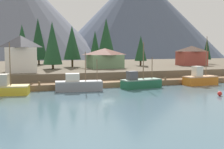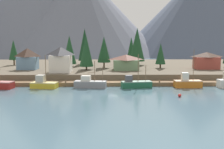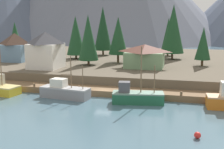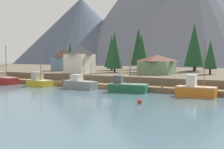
{
  "view_description": "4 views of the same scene",
  "coord_description": "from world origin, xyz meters",
  "px_view_note": "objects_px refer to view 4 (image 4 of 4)",
  "views": [
    {
      "loc": [
        -14.84,
        -47.96,
        7.29
      ],
      "look_at": [
        1.91,
        3.08,
        2.15
      ],
      "focal_mm": 44.57,
      "sensor_mm": 36.0,
      "label": 1
    },
    {
      "loc": [
        -1.17,
        -71.52,
        12.19
      ],
      "look_at": [
        -0.14,
        2.67,
        2.74
      ],
      "focal_mm": 45.61,
      "sensor_mm": 36.0,
      "label": 2
    },
    {
      "loc": [
        12.06,
        -42.43,
        11.77
      ],
      "look_at": [
        0.9,
        2.37,
        3.28
      ],
      "focal_mm": 46.27,
      "sensor_mm": 36.0,
      "label": 3
    },
    {
      "loc": [
        32.5,
        -52.71,
        7.02
      ],
      "look_at": [
        -1.13,
        3.85,
        2.87
      ],
      "focal_mm": 48.23,
      "sensor_mm": 36.0,
      "label": 4
    }
  ],
  "objects_px": {
    "fishing_boat_grey": "(80,84)",
    "house_green": "(157,64)",
    "conifer_mid_right": "(141,50)",
    "conifer_far_left": "(210,55)",
    "fishing_boat_red": "(3,79)",
    "channel_buoy": "(140,101)",
    "conifer_back_left": "(70,53)",
    "conifer_centre": "(194,45)",
    "conifer_far_right": "(138,47)",
    "fishing_boat_orange": "(195,90)",
    "fishing_boat_yellow": "(39,81)",
    "fishing_boat_green": "(127,87)",
    "house_blue": "(64,59)",
    "house_white": "(80,59)",
    "conifer_near_right": "(112,51)",
    "conifer_back_right": "(196,51)",
    "conifer_mid_left": "(115,50)"
  },
  "relations": [
    {
      "from": "fishing_boat_red",
      "to": "conifer_far_right",
      "type": "height_order",
      "value": "conifer_far_right"
    },
    {
      "from": "fishing_boat_grey",
      "to": "channel_buoy",
      "type": "distance_m",
      "value": 22.73
    },
    {
      "from": "fishing_boat_red",
      "to": "conifer_mid_right",
      "type": "relative_size",
      "value": 0.92
    },
    {
      "from": "fishing_boat_green",
      "to": "house_blue",
      "type": "relative_size",
      "value": 1.25
    },
    {
      "from": "conifer_near_right",
      "to": "conifer_back_right",
      "type": "distance_m",
      "value": 25.34
    },
    {
      "from": "fishing_boat_orange",
      "to": "fishing_boat_grey",
      "type": "bearing_deg",
      "value": 177.78
    },
    {
      "from": "fishing_boat_yellow",
      "to": "conifer_back_left",
      "type": "relative_size",
      "value": 0.89
    },
    {
      "from": "conifer_near_right",
      "to": "conifer_mid_left",
      "type": "distance_m",
      "value": 11.37
    },
    {
      "from": "conifer_mid_left",
      "to": "conifer_mid_right",
      "type": "distance_m",
      "value": 7.48
    },
    {
      "from": "conifer_centre",
      "to": "conifer_back_left",
      "type": "bearing_deg",
      "value": 178.38
    },
    {
      "from": "fishing_boat_green",
      "to": "fishing_boat_orange",
      "type": "xyz_separation_m",
      "value": [
        12.98,
        0.39,
        0.14
      ]
    },
    {
      "from": "conifer_back_right",
      "to": "conifer_centre",
      "type": "xyz_separation_m",
      "value": [
        1.52,
        -7.14,
        1.71
      ]
    },
    {
      "from": "fishing_boat_red",
      "to": "conifer_far_left",
      "type": "height_order",
      "value": "conifer_far_left"
    },
    {
      "from": "house_white",
      "to": "conifer_centre",
      "type": "height_order",
      "value": "conifer_centre"
    },
    {
      "from": "fishing_boat_orange",
      "to": "channel_buoy",
      "type": "xyz_separation_m",
      "value": [
        -4.86,
        -11.75,
        -0.81
      ]
    },
    {
      "from": "fishing_boat_green",
      "to": "channel_buoy",
      "type": "xyz_separation_m",
      "value": [
        8.12,
        -11.36,
        -0.67
      ]
    },
    {
      "from": "house_white",
      "to": "conifer_far_right",
      "type": "relative_size",
      "value": 0.54
    },
    {
      "from": "conifer_centre",
      "to": "conifer_far_right",
      "type": "xyz_separation_m",
      "value": [
        -19.2,
        4.13,
        -0.1
      ]
    },
    {
      "from": "house_green",
      "to": "conifer_mid_left",
      "type": "bearing_deg",
      "value": 177.56
    },
    {
      "from": "fishing_boat_grey",
      "to": "house_green",
      "type": "relative_size",
      "value": 1.01
    },
    {
      "from": "conifer_back_right",
      "to": "house_blue",
      "type": "bearing_deg",
      "value": -148.99
    },
    {
      "from": "conifer_back_left",
      "to": "conifer_far_left",
      "type": "distance_m",
      "value": 52.73
    },
    {
      "from": "conifer_centre",
      "to": "fishing_boat_orange",
      "type": "bearing_deg",
      "value": -74.05
    },
    {
      "from": "fishing_boat_grey",
      "to": "fishing_boat_orange",
      "type": "height_order",
      "value": "fishing_boat_orange"
    },
    {
      "from": "house_green",
      "to": "conifer_far_right",
      "type": "xyz_separation_m",
      "value": [
        -14.25,
        19.16,
        4.97
      ]
    },
    {
      "from": "conifer_centre",
      "to": "channel_buoy",
      "type": "height_order",
      "value": "conifer_centre"
    },
    {
      "from": "fishing_boat_yellow",
      "to": "conifer_far_left",
      "type": "bearing_deg",
      "value": 44.33
    },
    {
      "from": "fishing_boat_yellow",
      "to": "fishing_boat_orange",
      "type": "distance_m",
      "value": 35.77
    },
    {
      "from": "house_blue",
      "to": "conifer_back_right",
      "type": "relative_size",
      "value": 0.65
    },
    {
      "from": "conifer_mid_right",
      "to": "conifer_far_left",
      "type": "xyz_separation_m",
      "value": [
        18.48,
        -0.73,
        -1.37
      ]
    },
    {
      "from": "house_blue",
      "to": "conifer_centre",
      "type": "bearing_deg",
      "value": 20.58
    },
    {
      "from": "channel_buoy",
      "to": "fishing_boat_yellow",
      "type": "bearing_deg",
      "value": 159.95
    },
    {
      "from": "house_green",
      "to": "conifer_back_left",
      "type": "xyz_separation_m",
      "value": [
        -39.87,
        16.3,
        3.13
      ]
    },
    {
      "from": "house_green",
      "to": "conifer_back_right",
      "type": "relative_size",
      "value": 0.78
    },
    {
      "from": "fishing_boat_green",
      "to": "conifer_back_left",
      "type": "height_order",
      "value": "conifer_back_left"
    },
    {
      "from": "conifer_mid_right",
      "to": "conifer_far_right",
      "type": "xyz_separation_m",
      "value": [
        -7.39,
        13.48,
        1.27
      ]
    },
    {
      "from": "fishing_boat_red",
      "to": "conifer_mid_right",
      "type": "distance_m",
      "value": 36.73
    },
    {
      "from": "house_green",
      "to": "conifer_centre",
      "type": "bearing_deg",
      "value": 71.8
    },
    {
      "from": "fishing_boat_yellow",
      "to": "conifer_mid_right",
      "type": "height_order",
      "value": "conifer_mid_right"
    },
    {
      "from": "conifer_near_right",
      "to": "house_white",
      "type": "bearing_deg",
      "value": -91.53
    },
    {
      "from": "fishing_boat_red",
      "to": "channel_buoy",
      "type": "bearing_deg",
      "value": -4.55
    },
    {
      "from": "fishing_boat_red",
      "to": "conifer_mid_right",
      "type": "bearing_deg",
      "value": 51.94
    },
    {
      "from": "fishing_boat_yellow",
      "to": "conifer_centre",
      "type": "bearing_deg",
      "value": 60.88
    },
    {
      "from": "fishing_boat_orange",
      "to": "fishing_boat_red",
      "type": "bearing_deg",
      "value": 178.2
    },
    {
      "from": "fishing_boat_yellow",
      "to": "fishing_boat_orange",
      "type": "bearing_deg",
      "value": 10.12
    },
    {
      "from": "fishing_boat_grey",
      "to": "conifer_mid_right",
      "type": "xyz_separation_m",
      "value": [
        3.25,
        23.57,
        7.53
      ]
    },
    {
      "from": "house_white",
      "to": "fishing_boat_orange",
      "type": "bearing_deg",
      "value": -19.66
    },
    {
      "from": "conifer_back_right",
      "to": "conifer_far_left",
      "type": "height_order",
      "value": "conifer_back_right"
    },
    {
      "from": "house_blue",
      "to": "house_white",
      "type": "xyz_separation_m",
      "value": [
        11.6,
        -7.39,
        0.31
      ]
    },
    {
      "from": "fishing_boat_grey",
      "to": "house_green",
      "type": "xyz_separation_m",
      "value": [
        10.11,
        17.9,
        3.84
      ]
    }
  ]
}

